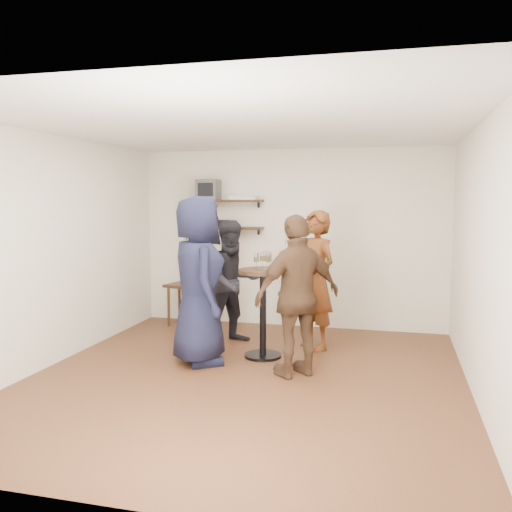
{
  "coord_description": "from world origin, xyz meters",
  "views": [
    {
      "loc": [
        1.49,
        -5.31,
        1.88
      ],
      "look_at": [
        0.02,
        0.4,
        1.26
      ],
      "focal_mm": 38.0,
      "sensor_mm": 36.0,
      "label": 1
    }
  ],
  "objects_px": {
    "side_table": "(187,290)",
    "person_brown": "(298,296)",
    "radio": "(222,223)",
    "drinks_table": "(263,301)",
    "crt_monitor": "(209,190)",
    "person_dark": "(233,282)",
    "dvd_deck": "(244,198)",
    "person_plaid": "(316,280)",
    "person_navy": "(198,280)"
  },
  "relations": [
    {
      "from": "drinks_table",
      "to": "person_navy",
      "type": "height_order",
      "value": "person_navy"
    },
    {
      "from": "dvd_deck",
      "to": "person_plaid",
      "type": "relative_size",
      "value": 0.23
    },
    {
      "from": "person_brown",
      "to": "person_navy",
      "type": "bearing_deg",
      "value": -50.68
    },
    {
      "from": "person_dark",
      "to": "crt_monitor",
      "type": "bearing_deg",
      "value": 80.1
    },
    {
      "from": "radio",
      "to": "person_brown",
      "type": "bearing_deg",
      "value": -54.27
    },
    {
      "from": "person_dark",
      "to": "person_brown",
      "type": "height_order",
      "value": "person_brown"
    },
    {
      "from": "person_dark",
      "to": "person_brown",
      "type": "distance_m",
      "value": 1.54
    },
    {
      "from": "drinks_table",
      "to": "crt_monitor",
      "type": "bearing_deg",
      "value": 127.92
    },
    {
      "from": "dvd_deck",
      "to": "person_plaid",
      "type": "bearing_deg",
      "value": -39.96
    },
    {
      "from": "crt_monitor",
      "to": "radio",
      "type": "relative_size",
      "value": 1.45
    },
    {
      "from": "radio",
      "to": "person_brown",
      "type": "height_order",
      "value": "person_brown"
    },
    {
      "from": "drinks_table",
      "to": "person_dark",
      "type": "relative_size",
      "value": 0.66
    },
    {
      "from": "radio",
      "to": "drinks_table",
      "type": "relative_size",
      "value": 0.21
    },
    {
      "from": "side_table",
      "to": "person_navy",
      "type": "bearing_deg",
      "value": -64.2
    },
    {
      "from": "radio",
      "to": "drinks_table",
      "type": "height_order",
      "value": "radio"
    },
    {
      "from": "side_table",
      "to": "drinks_table",
      "type": "distance_m",
      "value": 2.06
    },
    {
      "from": "person_navy",
      "to": "drinks_table",
      "type": "bearing_deg",
      "value": -90.0
    },
    {
      "from": "person_dark",
      "to": "person_brown",
      "type": "bearing_deg",
      "value": -90.83
    },
    {
      "from": "person_plaid",
      "to": "person_dark",
      "type": "relative_size",
      "value": 1.08
    },
    {
      "from": "side_table",
      "to": "drinks_table",
      "type": "height_order",
      "value": "drinks_table"
    },
    {
      "from": "person_brown",
      "to": "person_plaid",
      "type": "bearing_deg",
      "value": -133.79
    },
    {
      "from": "dvd_deck",
      "to": "side_table",
      "type": "bearing_deg",
      "value": -168.36
    },
    {
      "from": "dvd_deck",
      "to": "person_brown",
      "type": "bearing_deg",
      "value": -60.84
    },
    {
      "from": "person_brown",
      "to": "side_table",
      "type": "bearing_deg",
      "value": -86.12
    },
    {
      "from": "crt_monitor",
      "to": "person_dark",
      "type": "relative_size",
      "value": 0.2
    },
    {
      "from": "person_navy",
      "to": "person_brown",
      "type": "distance_m",
      "value": 1.19
    },
    {
      "from": "crt_monitor",
      "to": "person_plaid",
      "type": "xyz_separation_m",
      "value": [
        1.76,
        -1.02,
        -1.15
      ]
    },
    {
      "from": "crt_monitor",
      "to": "person_dark",
      "type": "height_order",
      "value": "crt_monitor"
    },
    {
      "from": "crt_monitor",
      "to": "side_table",
      "type": "bearing_deg",
      "value": -150.1
    },
    {
      "from": "dvd_deck",
      "to": "person_navy",
      "type": "xyz_separation_m",
      "value": [
        0.01,
        -1.95,
        -0.94
      ]
    },
    {
      "from": "person_plaid",
      "to": "person_navy",
      "type": "xyz_separation_m",
      "value": [
        -1.2,
        -0.94,
        0.09
      ]
    },
    {
      "from": "side_table",
      "to": "person_plaid",
      "type": "xyz_separation_m",
      "value": [
        2.06,
        -0.84,
        0.36
      ]
    },
    {
      "from": "drinks_table",
      "to": "person_plaid",
      "type": "distance_m",
      "value": 0.79
    },
    {
      "from": "person_dark",
      "to": "drinks_table",
      "type": "bearing_deg",
      "value": -90.0
    },
    {
      "from": "side_table",
      "to": "person_navy",
      "type": "xyz_separation_m",
      "value": [
        0.86,
        -1.78,
        0.45
      ]
    },
    {
      "from": "side_table",
      "to": "person_brown",
      "type": "relative_size",
      "value": 0.36
    },
    {
      "from": "dvd_deck",
      "to": "radio",
      "type": "relative_size",
      "value": 1.82
    },
    {
      "from": "side_table",
      "to": "drinks_table",
      "type": "xyz_separation_m",
      "value": [
        1.52,
        -1.38,
        0.17
      ]
    },
    {
      "from": "person_dark",
      "to": "side_table",
      "type": "bearing_deg",
      "value": 95.86
    },
    {
      "from": "crt_monitor",
      "to": "side_table",
      "type": "xyz_separation_m",
      "value": [
        -0.3,
        -0.17,
        -1.51
      ]
    },
    {
      "from": "radio",
      "to": "person_dark",
      "type": "relative_size",
      "value": 0.14
    },
    {
      "from": "crt_monitor",
      "to": "dvd_deck",
      "type": "height_order",
      "value": "crt_monitor"
    },
    {
      "from": "crt_monitor",
      "to": "person_brown",
      "type": "distance_m",
      "value": 2.98
    },
    {
      "from": "drinks_table",
      "to": "person_dark",
      "type": "xyz_separation_m",
      "value": [
        -0.53,
        0.55,
        0.13
      ]
    },
    {
      "from": "side_table",
      "to": "person_plaid",
      "type": "relative_size",
      "value": 0.36
    },
    {
      "from": "crt_monitor",
      "to": "person_brown",
      "type": "height_order",
      "value": "crt_monitor"
    },
    {
      "from": "dvd_deck",
      "to": "drinks_table",
      "type": "relative_size",
      "value": 0.38
    },
    {
      "from": "drinks_table",
      "to": "person_brown",
      "type": "distance_m",
      "value": 0.79
    },
    {
      "from": "dvd_deck",
      "to": "radio",
      "type": "bearing_deg",
      "value": 180.0
    },
    {
      "from": "person_plaid",
      "to": "person_dark",
      "type": "distance_m",
      "value": 1.08
    }
  ]
}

